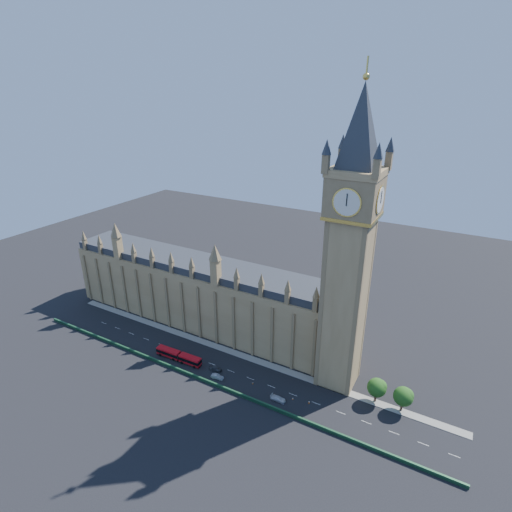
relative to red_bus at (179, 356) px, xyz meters
The scene contains 15 objects.
ground 16.66m from the red_bus, 13.96° to the left, with size 400.00×400.00×0.00m, color black.
palace_westminster 30.07m from the red_bus, 108.93° to the left, with size 120.00×20.00×28.00m.
elizabeth_tower 77.75m from the red_bus, 18.40° to the left, with size 20.59×20.59×105.00m.
bridge_parapet 16.88m from the red_bus, 17.28° to the right, with size 160.00×0.60×1.20m, color #1E4C2D.
kerb_north 21.06m from the red_bus, 40.00° to the left, with size 160.00×3.00×0.16m, color gray.
tree_east_near 69.86m from the red_bus, 11.65° to the left, with size 6.00×6.00×8.50m.
tree_east_far 77.70m from the red_bus, 10.46° to the left, with size 6.00×6.00×8.50m.
red_bus is the anchor object (origin of this frame).
car_grey 15.33m from the red_bus, ahead, with size 1.73×4.31×1.47m, color #3E4046.
car_silver 18.17m from the red_bus, ahead, with size 1.55×4.44×1.46m, color #94969B.
car_white 41.01m from the red_bus, ahead, with size 2.08×5.11×1.48m, color silver.
cone_a 30.18m from the red_bus, ahead, with size 0.50×0.50×0.62m.
cone_b 44.96m from the red_bus, ahead, with size 0.42×0.42×0.63m.
cone_c 38.93m from the red_bus, ahead, with size 0.56×0.56×0.77m.
cone_d 50.19m from the red_bus, ahead, with size 0.52×0.52×0.79m.
Camera 1 is at (67.33, -95.09, 92.07)m, focal length 28.00 mm.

